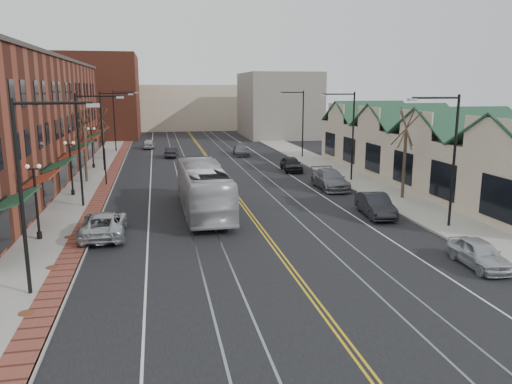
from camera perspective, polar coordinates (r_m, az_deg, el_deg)
name	(u,v)px	position (r m, az deg, el deg)	size (l,w,h in m)	color
ground	(296,276)	(23.42, 4.62, -9.58)	(160.00, 160.00, 0.00)	black
sidewalk_left	(84,195)	(42.23, -19.09, -0.36)	(4.00, 120.00, 0.15)	gray
sidewalk_right	(365,184)	(45.54, 12.34, 0.88)	(4.00, 120.00, 0.15)	gray
building_left	(8,122)	(49.75, -26.52, 7.13)	(10.00, 50.00, 11.00)	brown
building_right	(428,158)	(47.90, 19.07, 3.73)	(8.00, 36.00, 4.60)	#BBAB90
backdrop_left	(96,96)	(91.49, -17.78, 10.36)	(14.00, 18.00, 14.00)	brown
backdrop_mid	(185,107)	(106.19, -8.08, 9.59)	(22.00, 14.00, 9.00)	#BBAB90
backdrop_right	(278,105)	(88.53, 2.56, 9.90)	(12.00, 16.00, 11.00)	slate
streetlight_l_0	(31,178)	(21.81, -24.30, 1.51)	(3.33, 0.25, 8.00)	black
streetlight_l_1	(85,138)	(37.44, -18.95, 5.84)	(3.33, 0.25, 8.00)	black
streetlight_l_2	(106,123)	(53.29, -16.74, 7.59)	(3.33, 0.25, 8.00)	black
streetlight_l_3	(118,114)	(69.21, -15.54, 8.54)	(3.33, 0.25, 8.00)	black
streetlight_r_0	(448,147)	(32.11, 21.11, 4.78)	(3.33, 0.25, 8.00)	black
streetlight_r_1	(349,127)	(46.36, 10.53, 7.32)	(3.33, 0.25, 8.00)	black
streetlight_r_2	(299,117)	(61.47, 4.99, 8.55)	(3.33, 0.25, 8.00)	black
lamppost_l_1	(37,203)	(30.39, -23.79, -1.21)	(0.84, 0.28, 4.27)	black
lamppost_l_2	(71,169)	(41.97, -20.37, 2.44)	(0.84, 0.28, 4.27)	black
lamppost_l_3	(93,148)	(55.71, -18.18, 4.75)	(0.84, 0.28, 4.27)	black
tree_left_near	(84,144)	(47.65, -19.03, 5.17)	(1.78, 1.37, 6.48)	#382B21
tree_left_far	(102,132)	(63.49, -17.14, 6.60)	(1.66, 1.28, 6.02)	#382B21
tree_right_mid	(405,151)	(39.85, 16.66, 4.47)	(1.90, 1.46, 6.93)	#382B21
manhole_near	(26,313)	(21.35, -24.78, -12.44)	(0.60, 0.60, 0.02)	#592D19
manhole_mid	(52,267)	(25.89, -22.26, -7.97)	(0.60, 0.60, 0.02)	#592D19
manhole_far	(70,237)	(30.57, -20.54, -4.83)	(0.60, 0.60, 0.02)	#592D19
traffic_signal	(105,160)	(45.59, -16.88, 3.55)	(0.18, 0.15, 3.80)	black
transit_bus	(203,189)	(34.59, -6.03, 0.38)	(2.84, 12.15, 3.38)	#BBBCBD
parked_suv	(104,224)	(30.33, -17.02, -3.57)	(2.48, 5.38, 1.49)	#ABAFB2
parked_car_a	(479,253)	(26.60, 24.15, -6.42)	(1.60, 3.97, 1.35)	#B2B5BA
parked_car_b	(376,205)	(34.60, 13.50, -1.47)	(1.61, 4.62, 1.52)	black
parked_car_c	(330,179)	(43.21, 8.46, 1.44)	(2.28, 5.60, 1.63)	slate
parked_car_d	(291,164)	(51.88, 4.04, 3.22)	(1.79, 4.45, 1.52)	black
distant_car_left	(172,152)	(63.10, -9.61, 4.52)	(1.36, 3.90, 1.28)	black
distant_car_right	(241,150)	(64.10, -1.72, 4.83)	(1.92, 4.72, 1.37)	#5D5C63
distant_car_far	(149,144)	(72.67, -12.18, 5.40)	(1.61, 4.00, 1.36)	#A0A1A7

